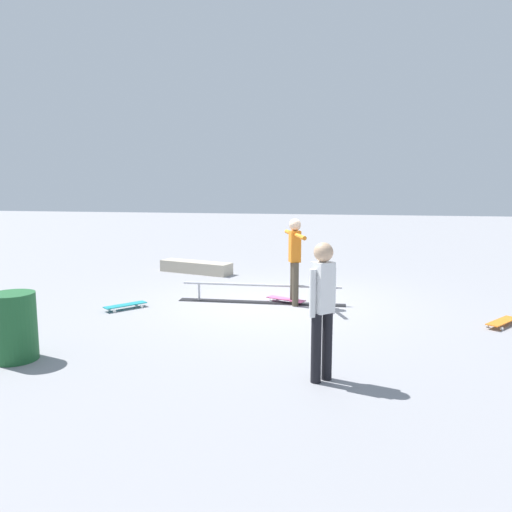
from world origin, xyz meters
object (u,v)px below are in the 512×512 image
loose_skateboard_teal (125,305)px  loose_skateboard_orange (502,322)px  grind_rail (261,295)px  skater_main (295,255)px  skateboard_main (286,299)px  skate_ledge (196,267)px  bystander_white_shirt (322,304)px  trash_bin (14,327)px

loose_skateboard_teal → loose_skateboard_orange: bearing=-50.0°
grind_rail → skater_main: 1.04m
skateboard_main → grind_rail: bearing=-146.7°
skate_ledge → loose_skateboard_teal: 3.95m
skater_main → loose_skateboard_orange: skater_main is taller
bystander_white_shirt → trash_bin: bearing=-42.0°
skate_ledge → grind_rail: bearing=127.8°
bystander_white_shirt → skate_ledge: bearing=-103.8°
bystander_white_shirt → trash_bin: size_ratio=1.83×
grind_rail → loose_skateboard_orange: bearing=166.9°
bystander_white_shirt → skateboard_main: bearing=-119.1°
bystander_white_shirt → loose_skateboard_teal: bystander_white_shirt is taller
loose_skateboard_orange → skate_ledge: bearing=-82.4°
loose_skateboard_teal → bystander_white_shirt: bearing=-87.0°
skateboard_main → skater_main: bearing=-11.6°
skate_ledge → skater_main: 4.31m
skate_ledge → skateboard_main: 4.01m
skater_main → loose_skateboard_orange: 3.71m
skateboard_main → loose_skateboard_orange: size_ratio=1.07×
trash_bin → grind_rail: bearing=-124.6°
skater_main → loose_skateboard_teal: size_ratio=2.22×
skate_ledge → skater_main: size_ratio=1.20×
skater_main → trash_bin: 4.97m
skater_main → skateboard_main: 0.92m
skate_ledge → bystander_white_shirt: size_ratio=1.21×
skate_ledge → loose_skateboard_orange: size_ratio=2.64×
grind_rail → bystander_white_shirt: 4.04m
grind_rail → skate_ledge: grind_rail is taller
skater_main → trash_bin: bearing=117.3°
skate_ledge → skateboard_main: skate_ledge is taller
skateboard_main → loose_skateboard_teal: bearing=-135.2°
bystander_white_shirt → loose_skateboard_teal: bearing=-78.5°
grind_rail → skate_ledge: 3.75m
skater_main → loose_skateboard_teal: skater_main is taller
skater_main → bystander_white_shirt: (-0.75, 3.65, -0.04)m
bystander_white_shirt → loose_skateboard_teal: 4.75m
skateboard_main → bystander_white_shirt: 3.98m
skater_main → skateboard_main: bearing=32.4°
skate_ledge → loose_skateboard_orange: skate_ledge is taller
loose_skateboard_orange → grind_rail: bearing=-63.2°
grind_rail → loose_skateboard_orange: 4.27m
skate_ledge → trash_bin: 6.75m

